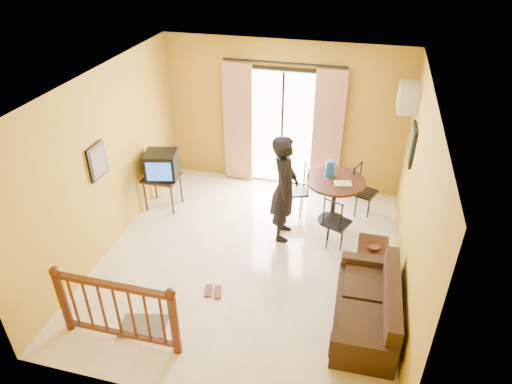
% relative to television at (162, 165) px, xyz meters
% --- Properties ---
extents(ground, '(5.00, 5.00, 0.00)m').
position_rel_television_xyz_m(ground, '(1.87, -1.08, -0.86)').
color(ground, beige).
rests_on(ground, ground).
extents(room_shell, '(5.00, 5.00, 5.00)m').
position_rel_television_xyz_m(room_shell, '(1.87, -1.08, 0.84)').
color(room_shell, white).
rests_on(room_shell, ground).
extents(balcony_door, '(2.25, 0.14, 2.46)m').
position_rel_television_xyz_m(balcony_door, '(1.87, 1.35, 0.32)').
color(balcony_door, black).
rests_on(balcony_door, ground).
extents(tv_table, '(0.62, 0.52, 0.62)m').
position_rel_television_xyz_m(tv_table, '(-0.03, 0.00, -0.32)').
color(tv_table, black).
rests_on(tv_table, ground).
extents(television, '(0.63, 0.59, 0.48)m').
position_rel_television_xyz_m(television, '(0.00, 0.00, 0.00)').
color(television, black).
rests_on(television, tv_table).
extents(picture_left, '(0.05, 0.42, 0.52)m').
position_rel_television_xyz_m(picture_left, '(-0.35, -1.28, 0.69)').
color(picture_left, black).
rests_on(picture_left, room_shell).
extents(dining_table, '(1.00, 1.00, 0.83)m').
position_rel_television_xyz_m(dining_table, '(3.01, 0.29, -0.20)').
color(dining_table, black).
rests_on(dining_table, ground).
extents(water_jug, '(0.15, 0.15, 0.28)m').
position_rel_television_xyz_m(water_jug, '(2.88, 0.42, 0.11)').
color(water_jug, blue).
rests_on(water_jug, dining_table).
extents(serving_tray, '(0.31, 0.24, 0.02)m').
position_rel_television_xyz_m(serving_tray, '(3.13, 0.19, -0.02)').
color(serving_tray, beige).
rests_on(serving_tray, dining_table).
extents(dining_chairs, '(1.68, 1.56, 0.95)m').
position_rel_television_xyz_m(dining_chairs, '(2.99, 0.21, -0.86)').
color(dining_chairs, black).
rests_on(dining_chairs, ground).
extents(air_conditioner, '(0.31, 0.60, 0.40)m').
position_rel_television_xyz_m(air_conditioner, '(3.96, 0.87, 1.29)').
color(air_conditioner, silver).
rests_on(air_conditioner, room_shell).
extents(botanical_print, '(0.05, 0.50, 0.60)m').
position_rel_television_xyz_m(botanical_print, '(4.09, 0.22, 0.79)').
color(botanical_print, black).
rests_on(botanical_print, room_shell).
extents(coffee_table, '(0.45, 0.82, 0.36)m').
position_rel_television_xyz_m(coffee_table, '(3.72, -0.85, -0.62)').
color(coffee_table, black).
rests_on(coffee_table, ground).
extents(bowl, '(0.23, 0.23, 0.07)m').
position_rel_television_xyz_m(bowl, '(3.72, -0.80, -0.46)').
color(bowl, '#552C1D').
rests_on(bowl, coffee_table).
extents(sofa, '(0.80, 1.66, 0.79)m').
position_rel_television_xyz_m(sofa, '(3.72, -2.01, -0.57)').
color(sofa, '#301E12').
rests_on(sofa, ground).
extents(standing_person, '(0.48, 0.69, 1.81)m').
position_rel_television_xyz_m(standing_person, '(2.25, -0.32, 0.04)').
color(standing_person, black).
rests_on(standing_person, ground).
extents(stair_balustrade, '(1.63, 0.13, 1.04)m').
position_rel_television_xyz_m(stair_balustrade, '(0.72, -2.98, -0.30)').
color(stair_balustrade, '#471E0F').
rests_on(stair_balustrade, ground).
extents(doormat, '(0.67, 0.52, 0.02)m').
position_rel_television_xyz_m(doormat, '(0.88, -2.73, -0.85)').
color(doormat, '#524E41').
rests_on(doormat, ground).
extents(sandals, '(0.30, 0.27, 0.03)m').
position_rel_television_xyz_m(sandals, '(1.56, -1.90, -0.85)').
color(sandals, '#552C1D').
rests_on(sandals, ground).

